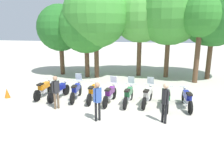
{
  "coord_description": "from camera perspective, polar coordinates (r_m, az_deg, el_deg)",
  "views": [
    {
      "loc": [
        2.18,
        -11.5,
        4.18
      ],
      "look_at": [
        0.0,
        0.5,
        0.9
      ],
      "focal_mm": 36.47,
      "sensor_mm": 36.0,
      "label": 1
    }
  ],
  "objects": [
    {
      "name": "tree_1",
      "position": [
        17.89,
        -6.53,
        14.28
      ],
      "size": [
        4.16,
        4.16,
        6.06
      ],
      "color": "brown",
      "rests_on": "ground_plane"
    },
    {
      "name": "motorcycle_4",
      "position": [
        12.18,
        -0.49,
        -2.45
      ],
      "size": [
        0.65,
        2.19,
        1.37
      ],
      "rotation": [
        0.0,
        0.0,
        1.45
      ],
      "color": "black",
      "rests_on": "ground_plane"
    },
    {
      "name": "motorcycle_0",
      "position": [
        13.75,
        -16.69,
        -1.11
      ],
      "size": [
        0.62,
        2.19,
        0.99
      ],
      "rotation": [
        0.0,
        0.0,
        1.54
      ],
      "color": "black",
      "rests_on": "ground_plane"
    },
    {
      "name": "tree_4",
      "position": [
        18.27,
        14.29,
        17.56
      ],
      "size": [
        5.22,
        5.22,
        7.74
      ],
      "color": "brown",
      "rests_on": "ground_plane"
    },
    {
      "name": "traffic_cone",
      "position": [
        14.42,
        -24.81,
        -2.09
      ],
      "size": [
        0.32,
        0.32,
        0.55
      ],
      "primitive_type": "cone",
      "color": "orange",
      "rests_on": "ground_plane"
    },
    {
      "name": "motorcycle_5",
      "position": [
        12.06,
        4.16,
        -2.67
      ],
      "size": [
        0.63,
        2.19,
        1.37
      ],
      "rotation": [
        0.0,
        0.0,
        1.47
      ],
      "color": "black",
      "rests_on": "ground_plane"
    },
    {
      "name": "motorcycle_2",
      "position": [
        12.93,
        -8.96,
        -1.6
      ],
      "size": [
        0.62,
        2.19,
        1.37
      ],
      "rotation": [
        0.0,
        0.0,
        1.64
      ],
      "color": "black",
      "rests_on": "ground_plane"
    },
    {
      "name": "person_0",
      "position": [
        9.84,
        -3.67,
        -3.62
      ],
      "size": [
        0.35,
        0.33,
        1.76
      ],
      "rotation": [
        0.0,
        0.0,
        2.29
      ],
      "color": "black",
      "rests_on": "ground_plane"
    },
    {
      "name": "person_2",
      "position": [
        9.86,
        13.17,
        -3.88
      ],
      "size": [
        0.33,
        0.35,
        1.77
      ],
      "rotation": [
        0.0,
        0.0,
        3.87
      ],
      "color": "black",
      "rests_on": "ground_plane"
    },
    {
      "name": "tree_6",
      "position": [
        18.6,
        24.3,
        16.46
      ],
      "size": [
        5.15,
        5.15,
        7.63
      ],
      "color": "brown",
      "rests_on": "ground_plane"
    },
    {
      "name": "motorcycle_3",
      "position": [
        12.59,
        -4.77,
        -1.98
      ],
      "size": [
        0.62,
        2.19,
        0.99
      ],
      "rotation": [
        0.0,
        0.0,
        1.56
      ],
      "color": "black",
      "rests_on": "ground_plane"
    },
    {
      "name": "motorcycle_6",
      "position": [
        12.1,
        8.91,
        -2.75
      ],
      "size": [
        0.73,
        2.17,
        1.37
      ],
      "rotation": [
        0.0,
        0.0,
        1.38
      ],
      "color": "black",
      "rests_on": "ground_plane"
    },
    {
      "name": "person_1",
      "position": [
        11.56,
        -13.91,
        -1.43
      ],
      "size": [
        0.33,
        0.34,
        1.69
      ],
      "rotation": [
        0.0,
        0.0,
        2.38
      ],
      "color": "brown",
      "rests_on": "ground_plane"
    },
    {
      "name": "ground_plane",
      "position": [
        12.43,
        -0.41,
        -4.6
      ],
      "size": [
        80.0,
        80.0,
        0.0
      ],
      "primitive_type": "plane",
      "color": "#BCB7A8"
    },
    {
      "name": "motorcycle_7",
      "position": [
        11.87,
        13.62,
        -3.43
      ],
      "size": [
        0.62,
        2.19,
        0.99
      ],
      "rotation": [
        0.0,
        0.0,
        1.54
      ],
      "color": "black",
      "rests_on": "ground_plane"
    },
    {
      "name": "tree_5",
      "position": [
        17.1,
        21.45,
        16.07
      ],
      "size": [
        3.22,
        3.22,
        6.43
      ],
      "color": "brown",
      "rests_on": "ground_plane"
    },
    {
      "name": "tree_2",
      "position": [
        17.67,
        -4.09,
        16.99
      ],
      "size": [
        4.94,
        4.94,
        7.27
      ],
      "color": "brown",
      "rests_on": "ground_plane"
    },
    {
      "name": "tree_3",
      "position": [
        18.44,
        7.12,
        17.18
      ],
      "size": [
        4.5,
        4.5,
        7.17
      ],
      "color": "brown",
      "rests_on": "ground_plane"
    },
    {
      "name": "motorcycle_1",
      "position": [
        13.21,
        -13.11,
        -1.51
      ],
      "size": [
        0.7,
        2.18,
        0.99
      ],
      "rotation": [
        0.0,
        0.0,
        1.41
      ],
      "color": "black",
      "rests_on": "ground_plane"
    },
    {
      "name": "motorcycle_8",
      "position": [
        12.09,
        18.28,
        -3.45
      ],
      "size": [
        0.62,
        2.19,
        0.99
      ],
      "rotation": [
        0.0,
        0.0,
        1.65
      ],
      "color": "black",
      "rests_on": "ground_plane"
    },
    {
      "name": "tree_0",
      "position": [
        19.24,
        -12.85,
        13.53
      ],
      "size": [
        3.71,
        3.71,
        5.66
      ],
      "color": "brown",
      "rests_on": "ground_plane"
    }
  ]
}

